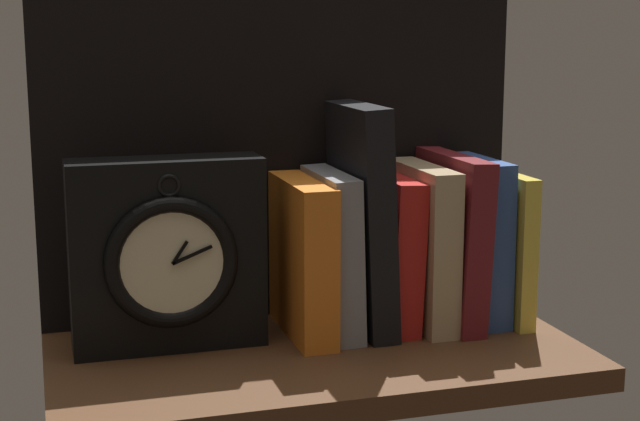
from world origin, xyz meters
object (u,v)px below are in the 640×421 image
Objects in this scene: book_red_requiem at (391,252)px; book_blue_modern at (477,239)px; book_black_skeptic at (362,218)px; framed_clock at (168,255)px; book_maroon_dawkins at (450,238)px; book_orange_pandolfini at (300,258)px; book_gray_chess at (332,253)px; book_tan_shortstories at (422,245)px; book_yellow_seinlanguage at (499,244)px.

book_red_requiem is 0.91× the size of book_blue_modern.
book_blue_modern is (14.28, -0.00, -3.27)cm from book_black_skeptic.
book_blue_modern is 0.93× the size of framed_clock.
book_red_requiem is 7.32cm from book_maroon_dawkins.
book_gray_chess is (3.74, -0.00, 0.35)cm from book_orange_pandolfini.
book_yellow_seinlanguage is at bearing 0.00° from book_tan_shortstories.
book_yellow_seinlanguage is at bearing 0.00° from book_red_requiem.
book_tan_shortstories is 1.06× the size of book_yellow_seinlanguage.
book_yellow_seinlanguage is at bearing -0.00° from book_black_skeptic.
book_orange_pandolfini is at bearing 1.53° from framed_clock.
book_gray_chess is at bearing 1.22° from framed_clock.
book_orange_pandolfini is 1.00× the size of book_yellow_seinlanguage.
book_blue_modern is at bearing 0.00° from book_maroon_dawkins.
book_black_skeptic reaches higher than book_maroon_dawkins.
book_tan_shortstories is at bearing -180.00° from book_maroon_dawkins.
framed_clock is at bearing -179.43° from book_yellow_seinlanguage.
book_tan_shortstories is (14.45, -0.00, 0.52)cm from book_orange_pandolfini.
book_orange_pandolfini is 1.01× the size of book_red_requiem.
book_maroon_dawkins is at bearing 0.00° from book_gray_chess.
book_maroon_dawkins is 3.45cm from book_blue_modern.
book_black_skeptic is 1.38× the size of book_tan_shortstories.
framed_clock reaches higher than book_gray_chess.
book_tan_shortstories is at bearing 0.77° from framed_clock.
book_blue_modern is at bearing -0.00° from book_orange_pandolfini.
book_black_skeptic is 1.48× the size of book_red_requiem.
book_red_requiem is at bearing 180.00° from book_yellow_seinlanguage.
book_maroon_dawkins is at bearing 0.00° from book_red_requiem.
book_maroon_dawkins reaches higher than book_yellow_seinlanguage.
book_yellow_seinlanguage is 38.97cm from framed_clock.
book_black_skeptic is 1.35× the size of book_blue_modern.
book_red_requiem is (7.00, 0.00, -0.42)cm from book_gray_chess.
book_red_requiem is at bearing 180.00° from book_tan_shortstories.
book_orange_pandolfini is 0.94× the size of book_tan_shortstories.
book_orange_pandolfini is 14.69cm from framed_clock.
book_black_skeptic reaches higher than book_yellow_seinlanguage.
book_red_requiem is at bearing -0.00° from book_orange_pandolfini.
framed_clock is (-14.61, -0.39, 1.47)cm from book_orange_pandolfini.
framed_clock reaches higher than book_yellow_seinlanguage.
book_tan_shortstories reaches higher than book_orange_pandolfini.
book_maroon_dawkins is at bearing 180.00° from book_blue_modern.
book_yellow_seinlanguage is 0.85× the size of framed_clock.
framed_clock is (-29.07, -0.39, 0.96)cm from book_tan_shortstories.
book_orange_pandolfini is at bearing 180.00° from book_gray_chess.
framed_clock reaches higher than book_orange_pandolfini.
book_gray_chess is 7.01cm from book_red_requiem.
book_orange_pandolfini is 21.43cm from book_blue_modern.
book_tan_shortstories is 0.90× the size of framed_clock.
book_maroon_dawkins is 1.12× the size of book_yellow_seinlanguage.
book_red_requiem is 0.85× the size of framed_clock.
framed_clock is at bearing -179.32° from book_maroon_dawkins.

